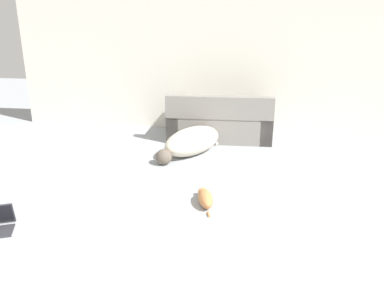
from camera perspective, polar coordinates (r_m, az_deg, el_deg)
wall_back at (r=6.79m, az=1.78°, el=13.04°), size 6.86×0.06×2.61m
couch at (r=6.38m, az=4.25°, el=3.19°), size 1.75×0.90×0.79m
dog at (r=5.61m, az=-0.09°, el=0.36°), size 1.00×1.33×0.41m
cat at (r=4.16m, az=2.00°, el=-8.16°), size 0.25×0.55×0.16m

